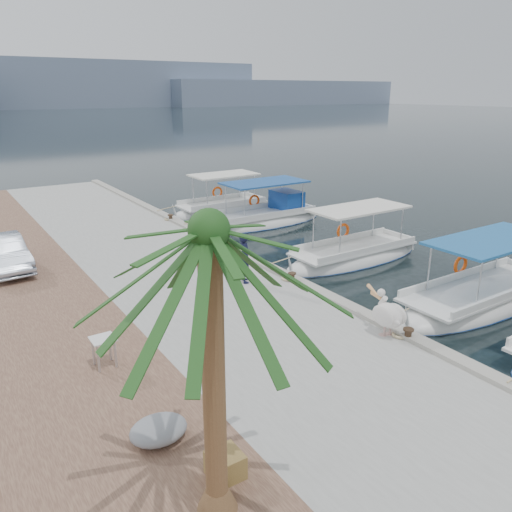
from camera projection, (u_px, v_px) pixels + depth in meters
The scene contains 17 objects.
ground at pixel (328, 308), 16.17m from camera, with size 400.00×400.00×0.00m, color black.
concrete_quay at pixel (178, 274), 18.49m from camera, with size 6.00×40.00×0.50m, color gray.
quay_curb at pixel (241, 253), 19.84m from camera, with size 0.44×40.00×0.12m, color gray.
cobblestone_strip at pixel (34, 304), 15.88m from camera, with size 4.00×40.00×0.50m, color brown.
distant_hills at pixel (36, 88), 188.93m from camera, with size 330.00×60.00×18.00m.
fishing_caique_b at pixel (481, 301), 16.41m from camera, with size 7.63×2.38×2.83m.
fishing_caique_c at pixel (353, 258), 20.62m from camera, with size 6.85×2.15×2.83m.
fishing_caique_d at pixel (263, 220), 26.34m from camera, with size 7.20×2.52×2.83m.
fishing_caique_e at pixel (222, 211), 28.65m from camera, with size 6.17×2.29×2.83m.
mooring_bollards at pixel (292, 276), 16.95m from camera, with size 0.28×20.28×0.33m.
pelican at pixel (388, 314), 13.15m from camera, with size 0.70×1.52×1.17m.
fisherman at pixel (245, 258), 16.75m from camera, with size 0.63×0.41×1.73m, color black.
date_palm at pixel (209, 233), 6.39m from camera, with size 4.60×4.60×5.42m.
parked_car at pixel (4, 253), 18.01m from camera, with size 1.30×3.74×1.23m, color #A7B0BE.
wooden_crate at pixel (225, 465), 8.39m from camera, with size 0.55×0.55×0.44m, color brown.
tarp_bundle at pixel (159, 430), 9.29m from camera, with size 1.10×0.90×0.40m, color gray.
folding_table at pixel (104, 346), 11.66m from camera, with size 0.55×0.55×0.73m.
Camera 1 is at (-10.09, -11.08, 6.71)m, focal length 35.00 mm.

